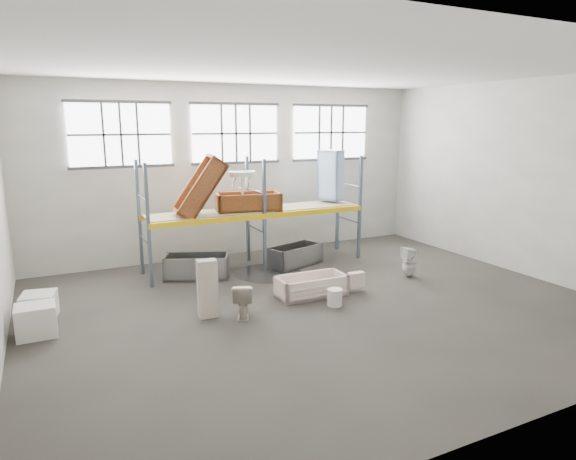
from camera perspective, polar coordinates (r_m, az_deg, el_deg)
floor at (r=11.03m, az=3.48°, el=-8.87°), size 12.00×10.00×0.10m
ceiling at (r=10.36m, az=3.86°, el=18.49°), size 12.00×10.00×0.10m
wall_back at (r=14.96m, az=-6.05°, el=6.70°), size 12.00×0.10×5.00m
wall_front at (r=6.58m, az=26.06°, el=-1.39°), size 12.00×0.10×5.00m
wall_right at (r=14.38m, az=25.19°, el=5.40°), size 0.10×10.00×5.00m
window_left at (r=14.01m, az=-18.57°, el=10.29°), size 2.60×0.04×1.60m
window_mid at (r=14.79m, az=-6.00°, el=10.91°), size 2.60×0.04×1.60m
window_right at (r=16.18m, az=4.89°, el=11.03°), size 2.60×0.04×1.60m
rack_upright_la at (r=12.26m, az=-15.67°, el=0.39°), size 0.08×0.08×3.00m
rack_upright_lb at (r=13.42m, az=-16.63°, el=1.32°), size 0.08×0.08×3.00m
rack_upright_ma at (r=13.12m, az=-2.70°, el=1.58°), size 0.08×0.08×3.00m
rack_upright_mb at (r=14.21m, az=-4.64°, el=2.37°), size 0.08×0.08×3.00m
rack_upright_ra at (r=14.55m, az=8.20°, el=2.52°), size 0.08×0.08×3.00m
rack_upright_rb at (r=15.54m, az=5.71°, el=3.20°), size 0.08×0.08×3.00m
rack_beam_front at (r=13.12m, az=-2.70°, el=1.58°), size 6.00×0.10×0.14m
rack_beam_back at (r=14.21m, az=-4.64°, el=2.37°), size 6.00×0.10×0.14m
shelf_deck at (r=13.65m, az=-3.71°, el=2.32°), size 5.90×1.10×0.03m
wet_patch at (r=13.29m, az=-2.29°, el=-4.92°), size 1.80×1.80×0.00m
bathtub_beige at (r=11.55m, az=2.66°, el=-6.37°), size 1.62×0.80×0.47m
cistern_spare at (r=11.92m, az=7.78°, el=-5.66°), size 0.38×0.18×0.36m
sink_in_tub at (r=11.68m, az=4.76°, el=-6.58°), size 0.51×0.51×0.13m
toilet_beige at (r=10.34m, az=-5.22°, el=-7.91°), size 0.64×0.81×0.72m
cistern_tall at (r=10.33m, az=-9.19°, el=-6.63°), size 0.40×0.27×1.20m
toilet_white at (r=13.22m, az=13.71°, el=-3.57°), size 0.39×0.38×0.80m
steel_tub_left at (r=13.04m, az=-10.36°, el=-4.11°), size 1.79×1.32×0.60m
steel_tub_right at (r=13.92m, az=0.76°, el=-2.92°), size 1.69×1.16×0.57m
rust_tub_flat at (r=13.49m, az=-4.57°, el=3.23°), size 1.84×1.11×0.48m
rust_tub_tilted at (r=12.86m, az=-10.02°, el=4.78°), size 1.44×0.92×1.67m
sink_on_shelf at (r=13.23m, az=-5.23°, el=4.25°), size 0.74×0.59×0.62m
blue_tub_upright at (r=14.79m, az=4.92°, el=6.25°), size 0.70×0.81×1.48m
bucket at (r=10.98m, az=5.36°, el=-7.67°), size 0.42×0.42×0.38m
carton_near at (r=10.53m, az=-26.83°, el=-9.22°), size 0.70×0.60×0.60m
carton_far at (r=11.40m, az=-26.55°, el=-7.79°), size 0.74×0.74×0.53m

